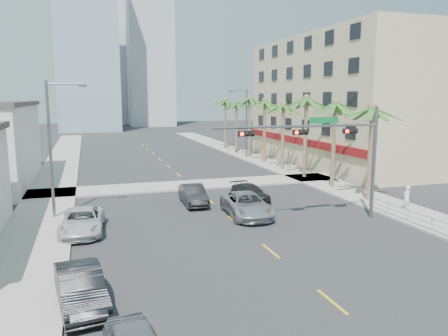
# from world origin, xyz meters

# --- Properties ---
(ground) EXTENTS (260.00, 260.00, 0.00)m
(ground) POSITION_xyz_m (0.00, 0.00, 0.00)
(ground) COLOR #262628
(ground) RESTS_ON ground
(sidewalk_right) EXTENTS (4.00, 120.00, 0.15)m
(sidewalk_right) POSITION_xyz_m (12.00, 20.00, 0.07)
(sidewalk_right) COLOR gray
(sidewalk_right) RESTS_ON ground
(sidewalk_left) EXTENTS (4.00, 120.00, 0.15)m
(sidewalk_left) POSITION_xyz_m (-12.00, 20.00, 0.07)
(sidewalk_left) COLOR gray
(sidewalk_left) RESTS_ON ground
(sidewalk_cross) EXTENTS (80.00, 4.00, 0.15)m
(sidewalk_cross) POSITION_xyz_m (0.00, 22.00, 0.07)
(sidewalk_cross) COLOR gray
(sidewalk_cross) RESTS_ON ground
(building_right) EXTENTS (15.25, 28.00, 15.00)m
(building_right) POSITION_xyz_m (21.99, 30.00, 7.50)
(building_right) COLOR #C2AF89
(building_right) RESTS_ON ground
(tower_far_left) EXTENTS (14.00, 14.00, 48.00)m
(tower_far_left) POSITION_xyz_m (-8.00, 95.00, 24.00)
(tower_far_left) COLOR #99B2C6
(tower_far_left) RESTS_ON ground
(tower_far_right) EXTENTS (12.00, 12.00, 60.00)m
(tower_far_right) POSITION_xyz_m (9.00, 110.00, 30.00)
(tower_far_right) COLOR #ADADB2
(tower_far_right) RESTS_ON ground
(tower_far_center) EXTENTS (16.00, 16.00, 42.00)m
(tower_far_center) POSITION_xyz_m (-3.00, 125.00, 21.00)
(tower_far_center) COLOR #ADADB2
(tower_far_center) RESTS_ON ground
(traffic_signal_mast) EXTENTS (11.12, 0.54, 7.20)m
(traffic_signal_mast) POSITION_xyz_m (5.78, 7.95, 5.06)
(traffic_signal_mast) COLOR slate
(traffic_signal_mast) RESTS_ON ground
(palm_tree_0) EXTENTS (4.80, 4.80, 7.80)m
(palm_tree_0) POSITION_xyz_m (11.60, 12.00, 7.08)
(palm_tree_0) COLOR brown
(palm_tree_0) RESTS_ON ground
(palm_tree_1) EXTENTS (4.80, 4.80, 8.16)m
(palm_tree_1) POSITION_xyz_m (11.60, 17.20, 7.43)
(palm_tree_1) COLOR brown
(palm_tree_1) RESTS_ON ground
(palm_tree_2) EXTENTS (4.80, 4.80, 8.52)m
(palm_tree_2) POSITION_xyz_m (11.60, 22.40, 7.78)
(palm_tree_2) COLOR brown
(palm_tree_2) RESTS_ON ground
(palm_tree_3) EXTENTS (4.80, 4.80, 7.80)m
(palm_tree_3) POSITION_xyz_m (11.60, 27.60, 7.08)
(palm_tree_3) COLOR brown
(palm_tree_3) RESTS_ON ground
(palm_tree_4) EXTENTS (4.80, 4.80, 8.16)m
(palm_tree_4) POSITION_xyz_m (11.60, 32.80, 7.43)
(palm_tree_4) COLOR brown
(palm_tree_4) RESTS_ON ground
(palm_tree_5) EXTENTS (4.80, 4.80, 8.52)m
(palm_tree_5) POSITION_xyz_m (11.60, 38.00, 7.78)
(palm_tree_5) COLOR brown
(palm_tree_5) RESTS_ON ground
(palm_tree_6) EXTENTS (4.80, 4.80, 7.80)m
(palm_tree_6) POSITION_xyz_m (11.60, 43.20, 7.08)
(palm_tree_6) COLOR brown
(palm_tree_6) RESTS_ON ground
(palm_tree_7) EXTENTS (4.80, 4.80, 8.16)m
(palm_tree_7) POSITION_xyz_m (11.60, 48.40, 7.43)
(palm_tree_7) COLOR brown
(palm_tree_7) RESTS_ON ground
(streetlight_left) EXTENTS (2.55, 0.25, 9.00)m
(streetlight_left) POSITION_xyz_m (-11.00, 14.00, 5.06)
(streetlight_left) COLOR slate
(streetlight_left) RESTS_ON ground
(streetlight_right) EXTENTS (2.55, 0.25, 9.00)m
(streetlight_right) POSITION_xyz_m (11.00, 38.00, 5.06)
(streetlight_right) COLOR slate
(streetlight_right) RESTS_ON ground
(guardrail) EXTENTS (0.08, 8.08, 1.00)m
(guardrail) POSITION_xyz_m (10.30, 6.00, 0.67)
(guardrail) COLOR silver
(guardrail) RESTS_ON ground
(car_parked_mid) EXTENTS (2.23, 4.80, 1.52)m
(car_parked_mid) POSITION_xyz_m (-9.40, 0.58, 0.76)
(car_parked_mid) COLOR black
(car_parked_mid) RESTS_ON ground
(car_parked_far) EXTENTS (2.77, 5.33, 1.43)m
(car_parked_far) POSITION_xyz_m (-9.40, 10.24, 0.72)
(car_parked_far) COLOR silver
(car_parked_far) RESTS_ON ground
(car_lane_left) EXTENTS (1.70, 4.52, 1.47)m
(car_lane_left) POSITION_xyz_m (-1.50, 15.10, 0.74)
(car_lane_left) COLOR black
(car_lane_left) RESTS_ON ground
(car_lane_center) EXTENTS (2.98, 5.83, 1.58)m
(car_lane_center) POSITION_xyz_m (1.17, 10.83, 0.79)
(car_lane_center) COLOR #BAB9BE
(car_lane_center) RESTS_ON ground
(car_lane_right) EXTENTS (2.25, 4.55, 1.27)m
(car_lane_right) POSITION_xyz_m (2.96, 14.87, 0.64)
(car_lane_right) COLOR black
(car_lane_right) RESTS_ON ground
(pedestrian) EXTENTS (0.70, 0.54, 1.72)m
(pedestrian) POSITION_xyz_m (12.25, 8.52, 1.01)
(pedestrian) COLOR white
(pedestrian) RESTS_ON sidewalk_right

